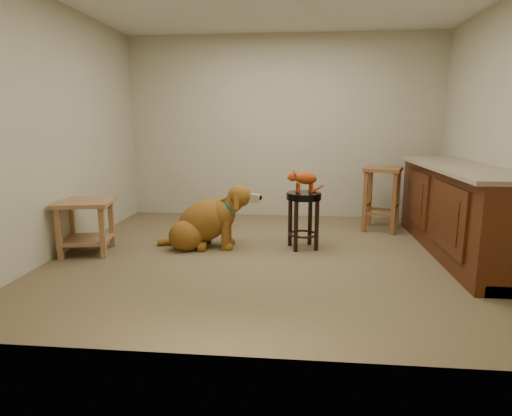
# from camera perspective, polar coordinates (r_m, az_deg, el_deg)

# --- Properties ---
(floor) EXTENTS (4.50, 4.00, 0.01)m
(floor) POSITION_cam_1_polar(r_m,az_deg,el_deg) (4.52, 2.43, -6.34)
(floor) COLOR brown
(floor) RESTS_ON ground
(room_shell) EXTENTS (4.54, 4.04, 2.62)m
(room_shell) POSITION_cam_1_polar(r_m,az_deg,el_deg) (4.32, 2.62, 15.35)
(room_shell) COLOR #B1AD8E
(room_shell) RESTS_ON ground
(cabinet_run) EXTENTS (0.70, 2.56, 0.94)m
(cabinet_run) POSITION_cam_1_polar(r_m,az_deg,el_deg) (5.00, 25.54, -0.55)
(cabinet_run) COLOR #4B220D
(cabinet_run) RESTS_ON ground
(padded_stool) EXTENTS (0.40, 0.40, 0.63)m
(padded_stool) POSITION_cam_1_polar(r_m,az_deg,el_deg) (4.71, 6.35, -0.11)
(padded_stool) COLOR black
(padded_stool) RESTS_ON ground
(wood_stool) EXTENTS (0.56, 0.56, 0.81)m
(wood_stool) POSITION_cam_1_polar(r_m,az_deg,el_deg) (5.70, 16.39, 1.31)
(wood_stool) COLOR brown
(wood_stool) RESTS_ON ground
(side_table) EXTENTS (0.65, 0.65, 0.57)m
(side_table) POSITION_cam_1_polar(r_m,az_deg,el_deg) (4.86, -21.75, -1.32)
(side_table) COLOR #926943
(side_table) RESTS_ON ground
(golden_retriever) EXTENTS (1.20, 0.59, 0.76)m
(golden_retriever) POSITION_cam_1_polar(r_m,az_deg,el_deg) (4.78, -6.76, -1.91)
(golden_retriever) COLOR brown
(golden_retriever) RESTS_ON ground
(tabby_kitten) EXTENTS (0.41, 0.25, 0.28)m
(tabby_kitten) POSITION_cam_1_polar(r_m,az_deg,el_deg) (4.65, 6.31, 3.89)
(tabby_kitten) COLOR #9E350F
(tabby_kitten) RESTS_ON padded_stool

